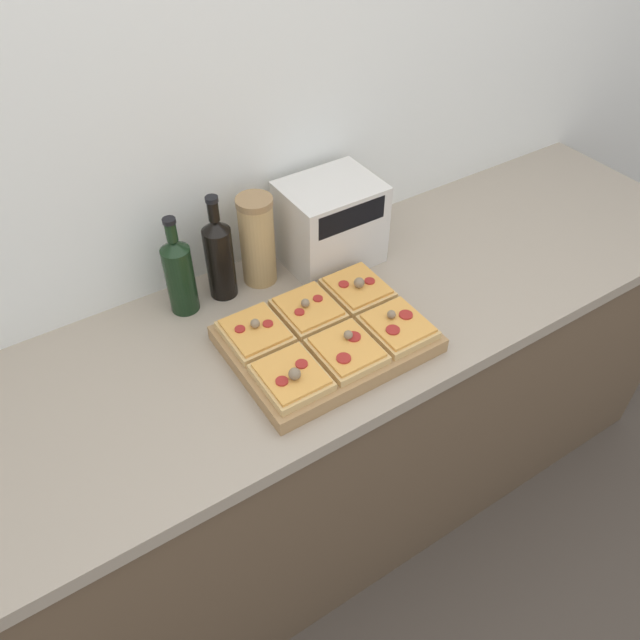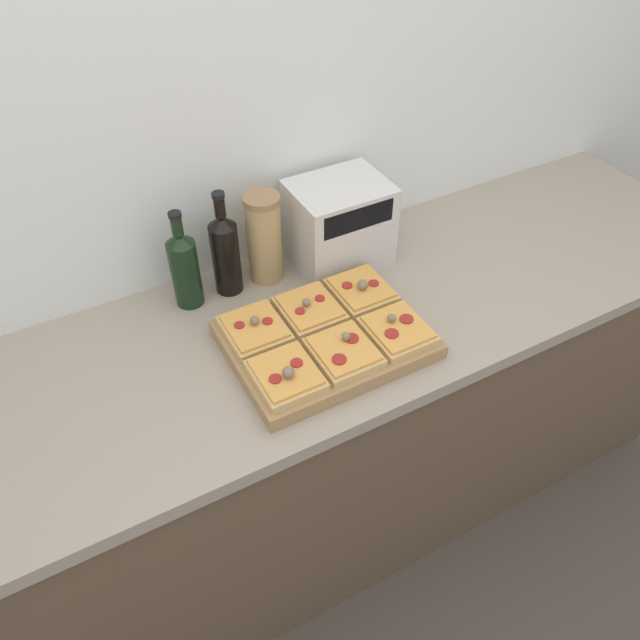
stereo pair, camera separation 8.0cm
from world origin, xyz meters
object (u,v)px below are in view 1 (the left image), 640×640
Objects in this scene: cutting_board at (327,339)px; grain_jar_tall at (257,240)px; toaster_oven at (330,223)px; olive_oil_bottle at (179,274)px; wine_bottle at (219,256)px.

cutting_board is 1.83× the size of grain_jar_tall.
cutting_board is at bearing -124.74° from toaster_oven.
wine_bottle is (0.11, 0.00, 0.01)m from olive_oil_bottle.
grain_jar_tall is 0.21m from toaster_oven.
wine_bottle is 1.06× the size of toaster_oven.
wine_bottle reaches higher than olive_oil_bottle.
wine_bottle reaches higher than grain_jar_tall.
grain_jar_tall is (0.11, 0.00, 0.01)m from wine_bottle.
olive_oil_bottle reaches higher than cutting_board.
toaster_oven is at bearing 55.26° from cutting_board.
wine_bottle reaches higher than cutting_board.
cutting_board is at bearing -68.67° from wine_bottle.
toaster_oven is (0.32, -0.03, -0.00)m from wine_bottle.
cutting_board is 0.35m from wine_bottle.
cutting_board is 0.36m from toaster_oven.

